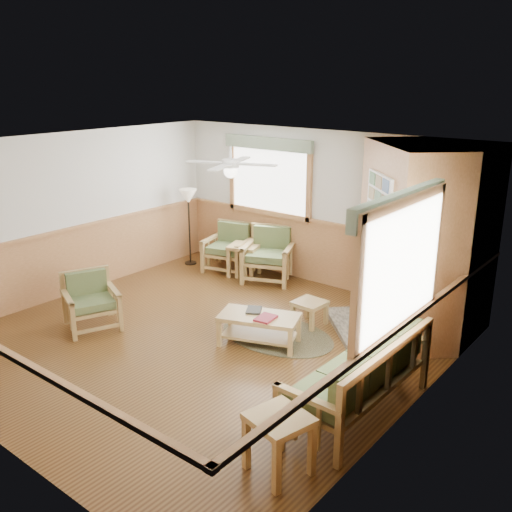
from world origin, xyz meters
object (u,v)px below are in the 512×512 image
Objects in this scene: floor_lamp_right at (394,315)px; coffee_table at (259,330)px; armchair_back_right at (269,255)px; armchair_left at (91,302)px; armchair_back_left at (228,248)px; floor_lamp_left at (189,227)px; end_table_sofa at (279,444)px; footstool at (309,313)px; sofa at (357,375)px; end_table_chairs at (244,260)px.

coffee_table is at bearing -173.79° from floor_lamp_right.
floor_lamp_right is at bearing -53.56° from armchair_back_right.
armchair_left is 0.75× the size of coffee_table.
floor_lamp_left is at bearing 178.38° from armchair_back_left.
end_table_sofa is 3.35m from footstool.
sofa is 4.57× the size of footstool.
armchair_back_right is at bearing 103.69° from coffee_table.
armchair_back_left is 1.48× the size of end_table_chairs.
sofa is at bearing -63.00° from armchair_back_right.
end_table_sofa reaches higher than coffee_table.
end_table_chairs is at bearing -123.60° from sofa.
armchair_back_right is at bearing -128.40° from sofa.
armchair_back_left reaches higher than armchair_left.
end_table_chairs is at bearing 169.68° from armchair_back_right.
floor_lamp_right reaches higher than coffee_table.
coffee_table is 0.99m from footstool.
footstool is 1.97m from floor_lamp_right.
floor_lamp_left is at bearing 41.31° from armchair_left.
sofa is 1.31× the size of floor_lamp_left.
end_table_sofa is at bearing -61.30° from footstool.
armchair_left is at bearing -162.44° from floor_lamp_right.
armchair_back_right is 2.20× the size of footstool.
floor_lamp_left is at bearing 161.46° from floor_lamp_right.
armchair_back_left reaches higher than footstool.
armchair_back_left is 0.48m from end_table_chairs.
sofa is at bearing -43.63° from footstool.
floor_lamp_right is at bearing 88.27° from end_table_sofa.
end_table_sofa is (-0.07, -1.34, -0.15)m from sofa.
end_table_sofa is at bearing -58.80° from armchair_back_left.
sofa reaches higher than end_table_sofa.
armchair_back_left is at bearing 13.14° from floor_lamp_left.
armchair_back_right reaches higher than armchair_back_left.
armchair_back_right is 0.52m from end_table_chairs.
armchair_back_left is 0.50× the size of floor_lamp_right.
footstool is (0.18, 0.97, -0.03)m from coffee_table.
sofa is at bearing -90.00° from floor_lamp_right.
floor_lamp_right reaches higher than floor_lamp_left.
end_table_chairs is at bearing 17.83° from armchair_left.
sofa is 4.14m from armchair_left.
armchair_back_right is (0.93, 0.04, 0.03)m from armchair_back_left.
armchair_left reaches higher than end_table_chairs.
sofa is 2.23× the size of armchair_back_left.
end_table_sofa is at bearing -68.63° from coffee_table.
footstool is 0.24× the size of floor_lamp_right.
armchair_back_left is 0.81× the size of coffee_table.
armchair_back_right is 1.79m from floor_lamp_left.
armchair_left is at bearing -139.68° from footstool.
armchair_back_right is at bearing 9.82° from armchair_left.
coffee_table is 1.83× the size of end_table_chairs.
armchair_left reaches higher than footstool.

